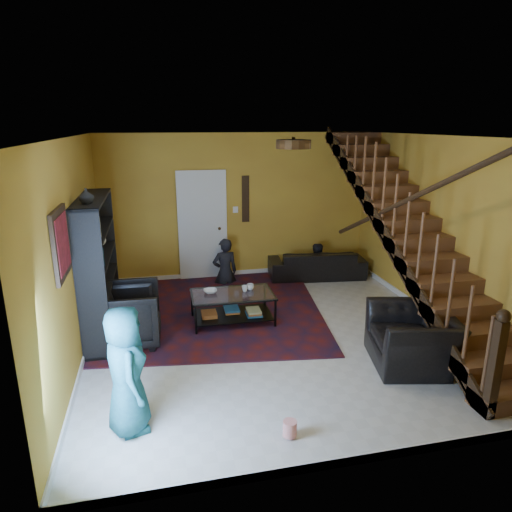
{
  "coord_description": "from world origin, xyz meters",
  "views": [
    {
      "loc": [
        -1.58,
        -5.89,
        2.98
      ],
      "look_at": [
        -0.17,
        0.4,
        1.08
      ],
      "focal_mm": 32.0,
      "sensor_mm": 36.0,
      "label": 1
    }
  ],
  "objects_px": {
    "coffee_table": "(232,305)",
    "sofa": "(317,264)",
    "bookshelf": "(99,270)",
    "armchair_left": "(127,315)",
    "armchair_right": "(412,338)"
  },
  "relations": [
    {
      "from": "coffee_table",
      "to": "sofa",
      "type": "bearing_deg",
      "value": 41.39
    },
    {
      "from": "bookshelf",
      "to": "armchair_left",
      "type": "relative_size",
      "value": 2.18
    },
    {
      "from": "sofa",
      "to": "armchair_left",
      "type": "xyz_separation_m",
      "value": [
        -3.55,
        -2.13,
        0.14
      ]
    },
    {
      "from": "bookshelf",
      "to": "armchair_right",
      "type": "xyz_separation_m",
      "value": [
        3.9,
        -1.81,
        -0.61
      ]
    },
    {
      "from": "bookshelf",
      "to": "armchair_left",
      "type": "bearing_deg",
      "value": -50.3
    },
    {
      "from": "bookshelf",
      "to": "armchair_left",
      "type": "distance_m",
      "value": 0.78
    },
    {
      "from": "bookshelf",
      "to": "sofa",
      "type": "distance_m",
      "value": 4.31
    },
    {
      "from": "coffee_table",
      "to": "armchair_right",
      "type": "bearing_deg",
      "value": -40.92
    },
    {
      "from": "sofa",
      "to": "armchair_left",
      "type": "bearing_deg",
      "value": 37.52
    },
    {
      "from": "armchair_left",
      "to": "armchair_right",
      "type": "bearing_deg",
      "value": -109.89
    },
    {
      "from": "sofa",
      "to": "coffee_table",
      "type": "relative_size",
      "value": 1.49
    },
    {
      "from": "bookshelf",
      "to": "coffee_table",
      "type": "distance_m",
      "value": 2.02
    },
    {
      "from": "bookshelf",
      "to": "coffee_table",
      "type": "height_order",
      "value": "bookshelf"
    },
    {
      "from": "armchair_right",
      "to": "coffee_table",
      "type": "xyz_separation_m",
      "value": [
        -2.01,
        1.74,
        -0.08
      ]
    },
    {
      "from": "armchair_left",
      "to": "coffee_table",
      "type": "distance_m",
      "value": 1.59
    }
  ]
}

